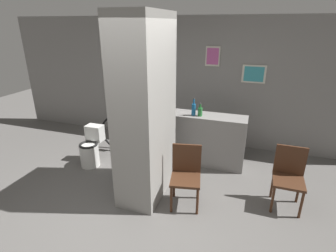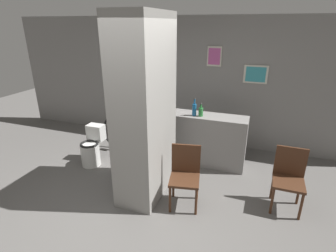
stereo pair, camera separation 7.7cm
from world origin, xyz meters
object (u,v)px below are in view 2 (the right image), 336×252
at_px(toilet, 92,148).
at_px(chair_near_pillar, 185,173).
at_px(chair_by_doorway, 289,176).
at_px(bottle_tall, 194,109).
at_px(bicycle, 142,135).

distance_m(toilet, chair_near_pillar, 2.01).
bearing_deg(chair_by_doorway, toilet, 178.75).
xyz_separation_m(chair_near_pillar, bottle_tall, (-0.18, 1.17, 0.57)).
height_order(chair_by_doorway, bicycle, chair_by_doorway).
bearing_deg(bicycle, chair_by_doorway, -17.59).
bearing_deg(chair_by_doorway, bicycle, 163.42).
relative_size(chair_by_doorway, bottle_tall, 2.73).
bearing_deg(chair_near_pillar, bottle_tall, 87.77).
distance_m(chair_by_doorway, bicycle, 2.74).
height_order(bicycle, bottle_tall, bottle_tall).
xyz_separation_m(chair_near_pillar, bicycle, (-1.24, 1.23, -0.10)).
distance_m(toilet, bicycle, 0.98).
height_order(chair_by_doorway, bottle_tall, bottle_tall).
bearing_deg(toilet, chair_near_pillar, -15.41).
bearing_deg(toilet, bicycle, 45.41).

